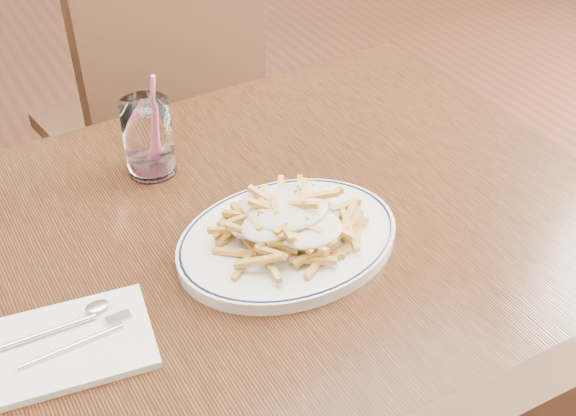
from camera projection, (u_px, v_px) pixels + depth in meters
table at (230, 274)px, 1.11m from camera, size 1.20×0.80×0.75m
chair_far at (160, 111)px, 1.74m from camera, size 0.50×0.50×0.96m
fries_plate at (288, 240)px, 1.04m from camera, size 0.34×0.29×0.02m
loaded_fries at (288, 215)px, 1.01m from camera, size 0.27×0.25×0.07m
napkin at (63, 346)px, 0.89m from camera, size 0.24×0.18×0.01m
cutlery at (60, 340)px, 0.89m from camera, size 0.17×0.06×0.01m
water_glass at (149, 142)px, 1.16m from camera, size 0.08×0.08×0.17m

